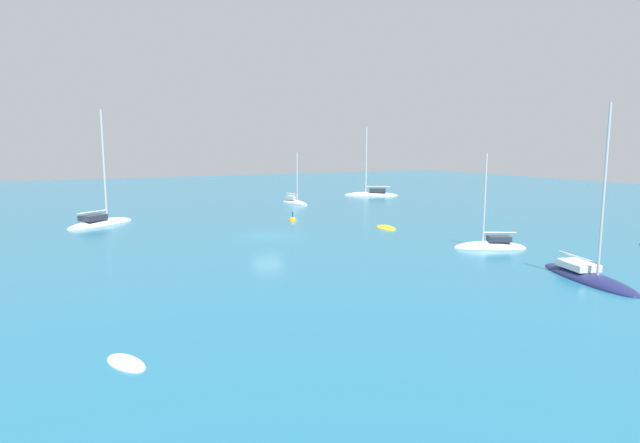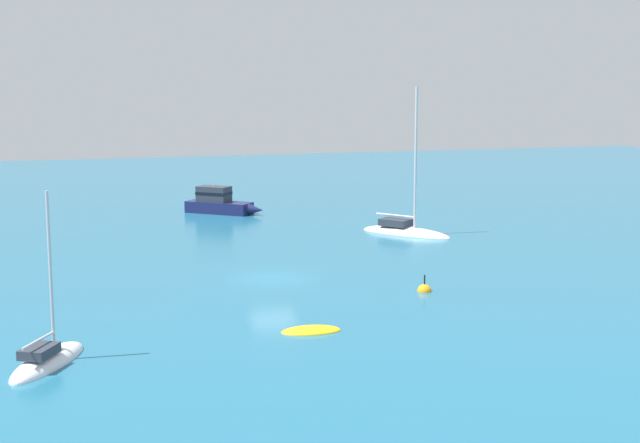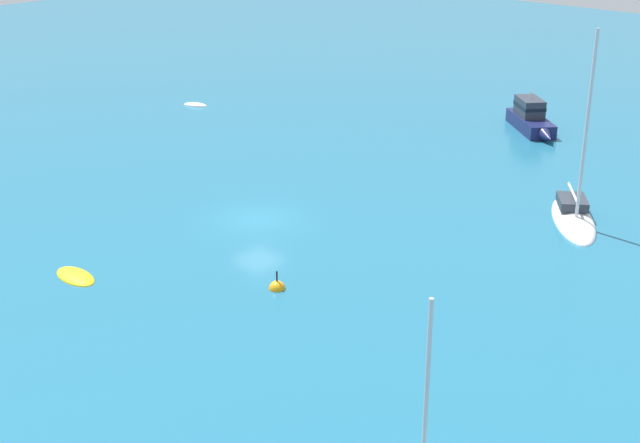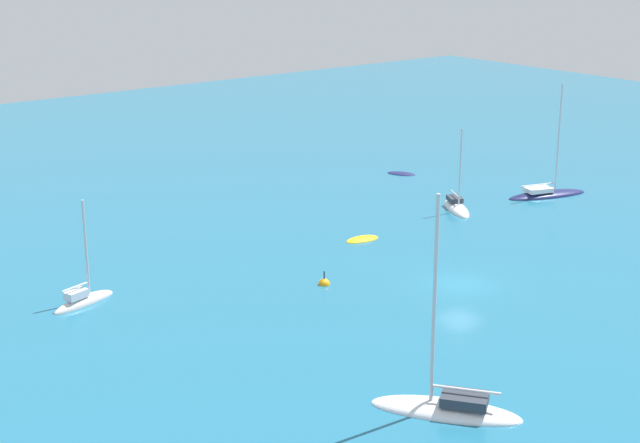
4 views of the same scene
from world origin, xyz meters
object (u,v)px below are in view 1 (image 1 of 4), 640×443
Objects in this scene: dinghy_1 at (126,364)px; yacht_1 at (100,223)px; yacht at (295,203)px; dinghy_2 at (386,228)px; sloop at (587,277)px; yacht_2 at (490,247)px; channel_buoy at (293,221)px; ketch at (372,194)px.

yacht_1 is (-2.28, -34.47, 0.18)m from dinghy_1.
yacht reaches higher than dinghy_2.
sloop is 9.21m from yacht_2.
channel_buoy reaches higher than dinghy_2.
sloop is at bearing 108.10° from yacht_2.
yacht_1 reaches higher than sloop.
ketch is at bearing -81.28° from yacht_2.
yacht_1 is 3.97× the size of dinghy_2.
yacht_1 is 17.95m from channel_buoy.
ketch is at bearing -138.75° from channel_buoy.
yacht is 3.11× the size of dinghy_1.
yacht_1 is at bearing -130.18° from sloop.
dinghy_1 is (25.61, 42.01, -0.16)m from yacht.
dinghy_2 is at bearing 125.00° from channel_buoy.
yacht_2 is 20.33m from channel_buoy.
yacht is 0.69× the size of sloop.
yacht_2 is at bearing 109.93° from channel_buoy.
yacht_1 reaches higher than ketch.
yacht_2 is (-26.13, -9.37, 0.10)m from dinghy_1.
dinghy_1 is 0.21× the size of ketch.
yacht_1 is 1.07× the size of ketch.
yacht reaches higher than channel_buoy.
yacht is 24.52m from yacht_1.
yacht is 14.97m from channel_buoy.
sloop is at bearing -93.39° from yacht_1.
sloop is at bearing -18.27° from yacht.
yacht_1 is 26.42m from dinghy_2.
channel_buoy is at bearing -41.87° from yacht.
channel_buoy is (-19.20, -28.48, 0.00)m from dinghy_1.
sloop is 0.90× the size of yacht_1.
yacht_1 is at bearing -117.09° from dinghy_2.
yacht_2 is (-0.52, 32.64, -0.07)m from yacht.
ketch reaches higher than yacht.
ketch is (-15.92, -46.60, 0.06)m from sloop.
yacht_1 is at bearing 53.34° from ketch.
yacht is 32.64m from yacht_2.
yacht_1 is 1.52× the size of yacht_2.
yacht is 41.69m from sloop.
dinghy_2 is at bearing -18.83° from yacht.
dinghy_2 is (-22.46, 13.90, -0.18)m from yacht_1.
dinghy_1 is 0.30× the size of yacht_2.
dinghy_1 is at bearing -47.89° from yacht.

